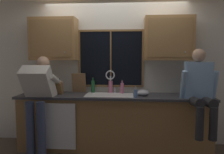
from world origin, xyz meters
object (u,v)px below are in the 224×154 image
person_standing (39,95)px  person_sitting_on_counter (200,87)px  cutting_board (79,83)px  knife_block (59,88)px  mixing_bowl (143,93)px  bottle_amber_small (122,88)px  bottle_tall_clear (93,86)px  bottle_green_glass (111,86)px  soap_dispenser (136,93)px

person_standing → person_sitting_on_counter: size_ratio=1.24×
person_sitting_on_counter → cutting_board: 2.01m
knife_block → cutting_board: cutting_board is taller
mixing_bowl → bottle_amber_small: 0.40m
bottle_tall_clear → knife_block: bearing=-159.2°
cutting_board → bottle_green_glass: 0.57m
knife_block → bottle_tall_clear: knife_block is taller
person_sitting_on_counter → bottle_tall_clear: bearing=164.1°
person_standing → cutting_board: 0.76m
knife_block → cutting_board: bearing=34.9°
mixing_bowl → bottle_tall_clear: size_ratio=0.76×
soap_dispenser → bottle_tall_clear: (-0.74, 0.40, 0.05)m
cutting_board → bottle_amber_small: size_ratio=1.49×
knife_block → mixing_bowl: 1.43m
knife_block → mixing_bowl: size_ratio=1.54×
person_sitting_on_counter → soap_dispenser: size_ratio=7.24×
cutting_board → bottle_amber_small: 0.78m
person_sitting_on_counter → soap_dispenser: person_sitting_on_counter is taller
cutting_board → bottle_tall_clear: size_ratio=1.28×
cutting_board → mixing_bowl: (1.12, -0.24, -0.13)m
person_standing → knife_block: size_ratio=4.87×
cutting_board → person_standing: bearing=-134.7°
mixing_bowl → bottle_tall_clear: (-0.87, 0.24, 0.07)m
person_sitting_on_counter → person_standing: bearing=-178.9°
knife_block → bottle_amber_small: (1.08, 0.16, -0.01)m
knife_block → mixing_bowl: knife_block is taller
person_standing → mixing_bowl: size_ratio=7.51×
person_standing → person_sitting_on_counter: person_sitting_on_counter is taller
knife_block → bottle_tall_clear: bearing=20.8°
person_standing → soap_dispenser: bearing=4.7°
person_standing → knife_block: (0.22, 0.32, 0.07)m
mixing_bowl → soap_dispenser: size_ratio=1.20×
person_standing → soap_dispenser: (1.52, 0.13, 0.02)m
person_sitting_on_counter → knife_block: (-2.26, 0.27, -0.08)m
knife_block → bottle_amber_small: knife_block is taller
person_sitting_on_counter → bottle_tall_clear: person_sitting_on_counter is taller
mixing_bowl → soap_dispenser: soap_dispenser is taller
soap_dispenser → bottle_tall_clear: size_ratio=0.63×
cutting_board → bottle_tall_clear: bearing=-0.0°
knife_block → cutting_board: (0.30, 0.21, 0.06)m
bottle_tall_clear → soap_dispenser: bearing=-28.5°
person_sitting_on_counter → knife_block: person_sitting_on_counter is taller
person_sitting_on_counter → bottle_green_glass: person_sitting_on_counter is taller
bottle_green_glass → bottle_amber_small: (0.21, -0.07, -0.02)m
person_standing → bottle_green_glass: size_ratio=5.66×
cutting_board → soap_dispenser: bearing=-22.1°
cutting_board → bottle_tall_clear: (0.25, -0.00, -0.06)m
person_standing → bottle_tall_clear: bearing=34.3°
person_sitting_on_counter → bottle_amber_small: 1.26m
knife_block → soap_dispenser: (1.30, -0.19, -0.04)m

